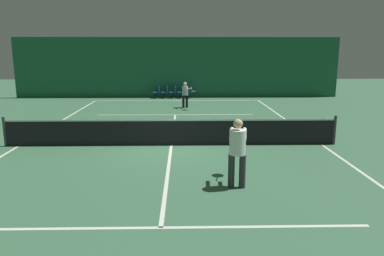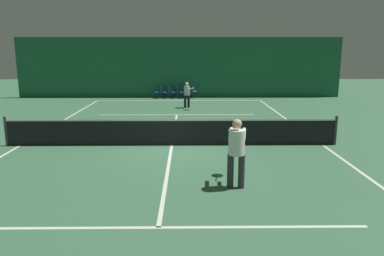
{
  "view_description": "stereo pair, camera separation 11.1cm",
  "coord_description": "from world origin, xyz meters",
  "views": [
    {
      "loc": [
        0.47,
        -13.17,
        3.44
      ],
      "look_at": [
        0.71,
        -1.75,
        1.01
      ],
      "focal_mm": 35.0,
      "sensor_mm": 36.0,
      "label": 1
    },
    {
      "loc": [
        0.58,
        -13.18,
        3.44
      ],
      "look_at": [
        0.71,
        -1.75,
        1.01
      ],
      "focal_mm": 35.0,
      "sensor_mm": 36.0,
      "label": 2
    }
  ],
  "objects": [
    {
      "name": "court_line_service_near",
      "position": [
        0.0,
        -6.4,
        0.0
      ],
      "size": [
        8.25,
        0.1,
        0.0
      ],
      "color": "silver",
      "rests_on": "ground"
    },
    {
      "name": "court_line_service_far",
      "position": [
        0.0,
        6.4,
        0.0
      ],
      "size": [
        8.25,
        0.1,
        0.0
      ],
      "color": "silver",
      "rests_on": "ground"
    },
    {
      "name": "ground_plane",
      "position": [
        0.0,
        0.0,
        0.0
      ],
      "size": [
        60.0,
        60.0,
        0.0
      ],
      "primitive_type": "plane",
      "color": "#386647"
    },
    {
      "name": "courtside_chair_1",
      "position": [
        -0.83,
        13.18,
        0.49
      ],
      "size": [
        0.44,
        0.44,
        0.84
      ],
      "rotation": [
        0.0,
        0.0,
        -1.57
      ],
      "color": "#2D2D2D",
      "rests_on": "ground"
    },
    {
      "name": "player_near",
      "position": [
        1.79,
        -4.21,
        1.02
      ],
      "size": [
        0.59,
        1.43,
        1.76
      ],
      "rotation": [
        0.0,
        0.0,
        1.4
      ],
      "color": "#2D2D38",
      "rests_on": "ground"
    },
    {
      "name": "tennis_net",
      "position": [
        0.0,
        0.0,
        0.51
      ],
      "size": [
        12.0,
        0.1,
        1.07
      ],
      "color": "black",
      "rests_on": "ground"
    },
    {
      "name": "court_line_baseline_far",
      "position": [
        0.0,
        11.9,
        0.0
      ],
      "size": [
        11.0,
        0.1,
        0.0
      ],
      "color": "silver",
      "rests_on": "ground"
    },
    {
      "name": "backdrop_curtain",
      "position": [
        0.0,
        13.73,
        2.12
      ],
      "size": [
        23.0,
        0.12,
        4.23
      ],
      "color": "#1E5B3D",
      "rests_on": "ground"
    },
    {
      "name": "player_far",
      "position": [
        0.56,
        8.81,
        0.88
      ],
      "size": [
        0.93,
        1.28,
        1.51
      ],
      "rotation": [
        0.0,
        0.0,
        -1.05
      ],
      "color": "black",
      "rests_on": "ground"
    },
    {
      "name": "court_line_centre",
      "position": [
        0.0,
        0.0,
        0.0
      ],
      "size": [
        0.1,
        12.8,
        0.0
      ],
      "color": "silver",
      "rests_on": "ground"
    },
    {
      "name": "courtside_chair_4",
      "position": [
        0.9,
        13.18,
        0.49
      ],
      "size": [
        0.44,
        0.44,
        0.84
      ],
      "rotation": [
        0.0,
        0.0,
        -1.57
      ],
      "color": "#2D2D2D",
      "rests_on": "ground"
    },
    {
      "name": "court_line_sideline_left",
      "position": [
        -5.5,
        0.0,
        0.0
      ],
      "size": [
        0.1,
        23.8,
        0.0
      ],
      "color": "silver",
      "rests_on": "ground"
    },
    {
      "name": "courtside_chair_2",
      "position": [
        -0.25,
        13.18,
        0.49
      ],
      "size": [
        0.44,
        0.44,
        0.84
      ],
      "rotation": [
        0.0,
        0.0,
        -1.57
      ],
      "color": "#2D2D2D",
      "rests_on": "ground"
    },
    {
      "name": "courtside_chair_3",
      "position": [
        0.32,
        13.18,
        0.49
      ],
      "size": [
        0.44,
        0.44,
        0.84
      ],
      "rotation": [
        0.0,
        0.0,
        -1.57
      ],
      "color": "#2D2D2D",
      "rests_on": "ground"
    },
    {
      "name": "courtside_chair_0",
      "position": [
        -1.41,
        13.18,
        0.49
      ],
      "size": [
        0.44,
        0.44,
        0.84
      ],
      "rotation": [
        0.0,
        0.0,
        -1.57
      ],
      "color": "#2D2D2D",
      "rests_on": "ground"
    },
    {
      "name": "court_line_sideline_right",
      "position": [
        5.5,
        0.0,
        0.0
      ],
      "size": [
        0.1,
        23.8,
        0.0
      ],
      "color": "silver",
      "rests_on": "ground"
    }
  ]
}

